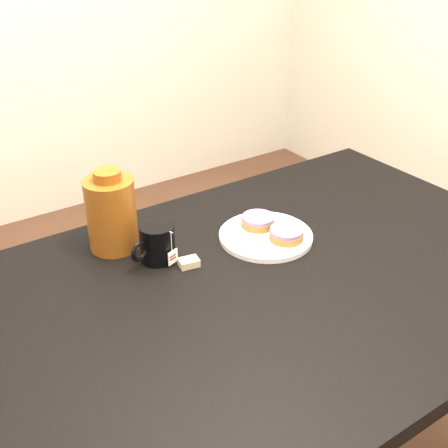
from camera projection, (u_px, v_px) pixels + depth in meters
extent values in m
cube|color=black|center=(269.00, 284.00, 1.26)|extent=(1.40, 0.90, 0.04)
cylinder|color=black|center=(337.00, 258.00, 2.04)|extent=(0.06, 0.06, 0.71)
cylinder|color=white|center=(266.00, 236.00, 1.39)|extent=(0.23, 0.23, 0.01)
torus|color=white|center=(266.00, 234.00, 1.39)|extent=(0.23, 0.23, 0.01)
cylinder|color=brown|center=(258.00, 222.00, 1.42)|extent=(0.12, 0.12, 0.02)
cylinder|color=gray|center=(258.00, 218.00, 1.41)|extent=(0.11, 0.11, 0.01)
cylinder|color=brown|center=(286.00, 236.00, 1.36)|extent=(0.12, 0.12, 0.02)
cylinder|color=gray|center=(287.00, 231.00, 1.35)|extent=(0.11, 0.11, 0.01)
cylinder|color=black|center=(157.00, 242.00, 1.29)|extent=(0.10, 0.10, 0.09)
cylinder|color=black|center=(156.00, 228.00, 1.27)|extent=(0.07, 0.07, 0.00)
torus|color=black|center=(140.00, 251.00, 1.25)|extent=(0.05, 0.03, 0.05)
cylinder|color=beige|center=(171.00, 241.00, 1.25)|extent=(0.00, 0.00, 0.05)
cube|color=white|center=(172.00, 257.00, 1.28)|extent=(0.03, 0.01, 0.03)
cube|color=#C6B793|center=(189.00, 262.00, 1.28)|extent=(0.05, 0.04, 0.02)
cylinder|color=#602C0C|center=(112.00, 214.00, 1.32)|extent=(0.12, 0.12, 0.18)
cylinder|color=#602C0C|center=(107.00, 176.00, 1.27)|extent=(0.06, 0.06, 0.02)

